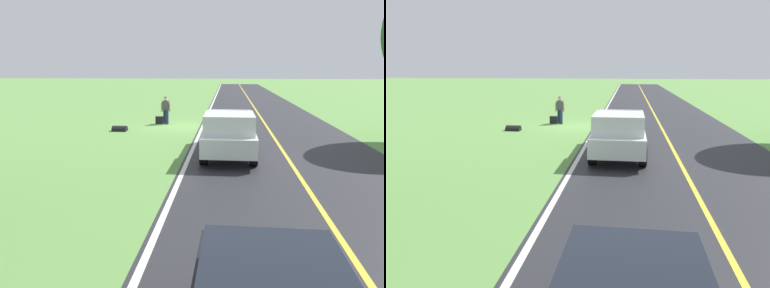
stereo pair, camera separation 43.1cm
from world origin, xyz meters
The scene contains 8 objects.
ground_plane centered at (0.00, 0.00, 0.00)m, with size 200.00×200.00×0.00m, color #609347.
road_surface centered at (-5.25, 0.00, 0.00)m, with size 8.11×120.00×0.00m, color #28282D.
lane_edge_line centered at (-1.38, 0.00, 0.01)m, with size 0.16×117.60×0.00m, color silver.
lane_centre_line centered at (-5.25, 0.00, 0.01)m, with size 0.14×117.60×0.00m, color gold.
hitchhiker_walking centered at (1.00, -0.85, 0.98)m, with size 0.62×0.53×1.75m.
suitcase_carried centered at (1.43, -0.81, 0.24)m, with size 0.20×0.46×0.48m, color black.
pickup_truck_passing centered at (-2.93, 7.45, 0.97)m, with size 2.12×5.41×1.82m.
drainage_culvert centered at (3.16, 2.07, 0.00)m, with size 0.60×0.60×0.80m, color black.
Camera 2 is at (-3.28, 21.95, 3.49)m, focal length 34.43 mm.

